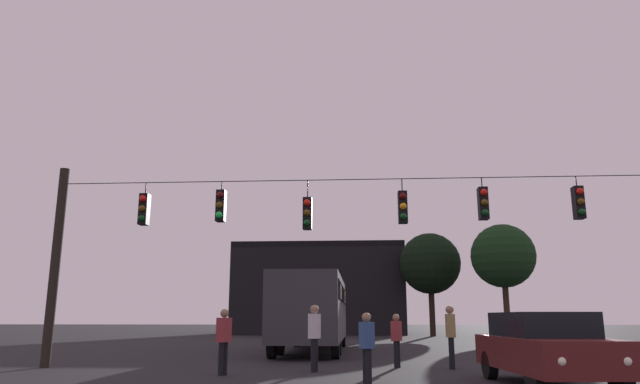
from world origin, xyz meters
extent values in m
plane|color=black|center=(0.00, 24.50, 0.00)|extent=(168.00, 168.00, 0.00)
cylinder|color=black|center=(-9.04, 11.57, 2.95)|extent=(0.28, 0.28, 5.91)
cylinder|color=black|center=(0.00, 11.57, 5.43)|extent=(18.07, 0.02, 0.02)
cylinder|color=black|center=(-6.43, 11.57, 5.25)|extent=(0.03, 0.03, 0.35)
cube|color=black|center=(-6.43, 11.57, 4.60)|extent=(0.26, 0.32, 0.95)
sphere|color=red|center=(-6.43, 11.39, 4.90)|extent=(0.20, 0.20, 0.20)
sphere|color=#5B3D0C|center=(-6.43, 11.39, 4.60)|extent=(0.20, 0.20, 0.20)
sphere|color=#0C4219|center=(-6.43, 11.39, 4.30)|extent=(0.20, 0.20, 0.20)
cylinder|color=black|center=(-4.08, 11.57, 5.28)|extent=(0.03, 0.03, 0.27)
cube|color=black|center=(-4.08, 11.57, 4.67)|extent=(0.26, 0.32, 0.95)
sphere|color=#510A0A|center=(-4.08, 11.39, 4.97)|extent=(0.20, 0.20, 0.20)
sphere|color=#5B3D0C|center=(-4.08, 11.39, 4.67)|extent=(0.20, 0.20, 0.20)
sphere|color=#1EE04C|center=(-4.08, 11.39, 4.37)|extent=(0.20, 0.20, 0.20)
cylinder|color=black|center=(-1.47, 11.57, 5.15)|extent=(0.03, 0.03, 0.53)
cube|color=black|center=(-1.47, 11.57, 4.41)|extent=(0.26, 0.32, 0.95)
sphere|color=red|center=(-1.47, 11.39, 4.71)|extent=(0.20, 0.20, 0.20)
sphere|color=#5B3D0C|center=(-1.47, 11.39, 4.41)|extent=(0.20, 0.20, 0.20)
sphere|color=#0C4219|center=(-1.47, 11.39, 4.11)|extent=(0.20, 0.20, 0.20)
cylinder|color=black|center=(1.33, 11.57, 5.23)|extent=(0.03, 0.03, 0.38)
cube|color=black|center=(1.33, 11.57, 4.57)|extent=(0.26, 0.32, 0.95)
sphere|color=#510A0A|center=(1.33, 11.39, 4.87)|extent=(0.20, 0.20, 0.20)
sphere|color=orange|center=(1.33, 11.39, 4.57)|extent=(0.20, 0.20, 0.20)
sphere|color=#0C4219|center=(1.33, 11.39, 4.27)|extent=(0.20, 0.20, 0.20)
cylinder|color=black|center=(3.67, 11.57, 5.27)|extent=(0.03, 0.03, 0.29)
cube|color=black|center=(3.67, 11.57, 4.65)|extent=(0.26, 0.32, 0.95)
sphere|color=red|center=(3.67, 11.39, 4.95)|extent=(0.20, 0.20, 0.20)
sphere|color=#5B3D0C|center=(3.67, 11.39, 4.65)|extent=(0.20, 0.20, 0.20)
sphere|color=#0C4219|center=(3.67, 11.39, 4.35)|extent=(0.20, 0.20, 0.20)
cylinder|color=black|center=(6.37, 11.57, 5.27)|extent=(0.03, 0.03, 0.31)
cube|color=black|center=(6.37, 11.57, 4.64)|extent=(0.26, 0.32, 0.95)
sphere|color=red|center=(6.37, 11.39, 4.94)|extent=(0.20, 0.20, 0.20)
sphere|color=#5B3D0C|center=(6.37, 11.39, 4.64)|extent=(0.20, 0.20, 0.20)
sphere|color=#0C4219|center=(6.37, 11.39, 4.34)|extent=(0.20, 0.20, 0.20)
cube|color=#2D2D33|center=(-1.89, 19.62, 1.75)|extent=(2.56, 11.01, 2.50)
cube|color=black|center=(-1.89, 19.62, 2.36)|extent=(2.59, 10.35, 0.70)
cylinder|color=black|center=(-2.98, 23.58, 0.50)|extent=(0.29, 1.00, 1.00)
cylinder|color=black|center=(-0.76, 23.57, 0.50)|extent=(0.29, 1.00, 1.00)
cylinder|color=black|center=(-3.02, 17.42, 0.50)|extent=(0.29, 1.00, 1.00)
cylinder|color=black|center=(-0.80, 17.41, 0.50)|extent=(0.29, 1.00, 1.00)
cylinder|color=black|center=(-3.03, 15.44, 0.50)|extent=(0.29, 1.00, 1.00)
cylinder|color=black|center=(-0.81, 15.43, 0.50)|extent=(0.29, 1.00, 1.00)
cube|color=beige|center=(-1.88, 22.92, 2.36)|extent=(2.56, 0.81, 0.56)
cube|color=beige|center=(-1.91, 16.87, 2.36)|extent=(2.56, 0.81, 0.56)
cube|color=#511919|center=(3.93, 7.89, 0.66)|extent=(2.08, 4.41, 0.68)
cube|color=black|center=(3.92, 8.04, 1.26)|extent=(1.74, 2.42, 0.52)
cylinder|color=black|center=(4.81, 6.53, 0.32)|extent=(0.26, 0.65, 0.64)
cylinder|color=black|center=(3.24, 6.42, 0.32)|extent=(0.26, 0.65, 0.64)
cylinder|color=black|center=(4.62, 9.36, 0.32)|extent=(0.26, 0.65, 0.64)
cylinder|color=black|center=(3.04, 9.26, 0.32)|extent=(0.26, 0.65, 0.64)
sphere|color=white|center=(4.64, 5.84, 0.66)|extent=(0.18, 0.18, 0.18)
sphere|color=white|center=(3.49, 5.76, 0.66)|extent=(0.18, 0.18, 0.18)
cylinder|color=black|center=(0.18, 7.95, 0.37)|extent=(0.14, 0.14, 0.75)
cylinder|color=black|center=(0.12, 8.10, 0.37)|extent=(0.14, 0.14, 0.75)
cube|color=#2D4C7F|center=(0.15, 8.03, 1.03)|extent=(0.35, 0.42, 0.56)
sphere|color=#8C6B51|center=(0.15, 8.03, 1.41)|extent=(0.20, 0.20, 0.20)
cylinder|color=black|center=(-1.17, 10.78, 0.43)|extent=(0.14, 0.14, 0.86)
cylinder|color=black|center=(-1.22, 10.62, 0.43)|extent=(0.14, 0.14, 0.86)
cube|color=silver|center=(-1.19, 10.70, 1.18)|extent=(0.33, 0.41, 0.65)
sphere|color=#8C6B51|center=(-1.19, 10.70, 1.62)|extent=(0.23, 0.23, 0.23)
cylinder|color=black|center=(-3.39, 9.77, 0.40)|extent=(0.14, 0.14, 0.80)
cylinder|color=black|center=(-3.44, 9.62, 0.40)|extent=(0.14, 0.14, 0.80)
cube|color=maroon|center=(-3.41, 9.69, 1.10)|extent=(0.35, 0.42, 0.60)
sphere|color=#8C6B51|center=(-3.41, 9.69, 1.51)|extent=(0.22, 0.22, 0.22)
cylinder|color=black|center=(2.58, 11.71, 0.43)|extent=(0.14, 0.14, 0.86)
cylinder|color=black|center=(2.59, 11.87, 0.43)|extent=(0.14, 0.14, 0.86)
cube|color=#997F4C|center=(2.58, 11.79, 1.18)|extent=(0.26, 0.37, 0.64)
sphere|color=#8C6B51|center=(2.58, 11.79, 1.62)|extent=(0.23, 0.23, 0.23)
cylinder|color=black|center=(1.06, 12.10, 0.37)|extent=(0.14, 0.14, 0.75)
cylinder|color=black|center=(1.11, 12.25, 0.37)|extent=(0.14, 0.14, 0.75)
cube|color=maroon|center=(1.09, 12.18, 1.03)|extent=(0.35, 0.42, 0.56)
sphere|color=#8C6B51|center=(1.09, 12.18, 1.41)|extent=(0.20, 0.20, 0.20)
cube|color=black|center=(-3.23, 46.84, 3.53)|extent=(14.34, 11.59, 7.07)
cube|color=black|center=(-3.23, 46.84, 7.32)|extent=(14.34, 11.59, 0.50)
cylinder|color=black|center=(5.76, 39.82, 1.94)|extent=(0.44, 0.44, 3.88)
sphere|color=black|center=(5.76, 39.82, 5.54)|extent=(4.74, 4.74, 4.74)
cylinder|color=#2D2116|center=(10.47, 36.18, 2.06)|extent=(0.42, 0.42, 4.13)
sphere|color=black|center=(10.47, 36.18, 5.71)|extent=(4.53, 4.53, 4.53)
camera|label=1|loc=(-0.07, -4.70, 1.41)|focal=31.48mm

